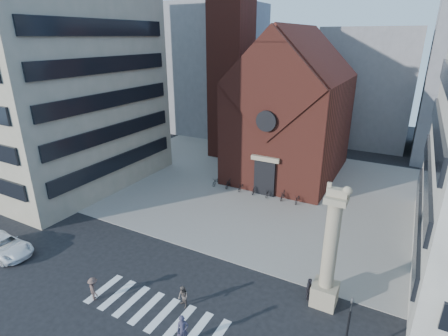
{
  "coord_description": "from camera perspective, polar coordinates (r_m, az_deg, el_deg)",
  "views": [
    {
      "loc": [
        13.02,
        -16.55,
        16.74
      ],
      "look_at": [
        -0.29,
        8.0,
        6.14
      ],
      "focal_mm": 28.0,
      "sensor_mm": 36.0,
      "label": 1
    }
  ],
  "objects": [
    {
      "name": "ground",
      "position": [
        26.9,
        -7.99,
        -17.94
      ],
      "size": [
        120.0,
        120.0,
        0.0
      ],
      "primitive_type": "plane",
      "color": "black",
      "rests_on": "ground"
    },
    {
      "name": "piazza",
      "position": [
        41.39,
        7.64,
        -3.24
      ],
      "size": [
        46.0,
        30.0,
        0.05
      ],
      "primitive_type": "cube",
      "color": "gray",
      "rests_on": "ground"
    },
    {
      "name": "zebra_crossing",
      "position": [
        24.89,
        -11.26,
        -21.97
      ],
      "size": [
        10.2,
        3.2,
        0.01
      ],
      "primitive_type": null,
      "color": "white",
      "rests_on": "ground"
    },
    {
      "name": "church",
      "position": [
        44.45,
        11.0,
        9.04
      ],
      "size": [
        12.0,
        16.65,
        18.0
      ],
      "color": "maroon",
      "rests_on": "ground"
    },
    {
      "name": "campanile",
      "position": [
        50.16,
        1.2,
        19.63
      ],
      "size": [
        5.5,
        5.5,
        31.2
      ],
      "color": "maroon",
      "rests_on": "ground"
    },
    {
      "name": "building_left",
      "position": [
        45.71,
        -26.64,
        13.98
      ],
      "size": [
        18.0,
        20.0,
        26.0
      ],
      "primitive_type": "cube",
      "color": "tan",
      "rests_on": "ground"
    },
    {
      "name": "bg_block_left",
      "position": [
        65.74,
        -1.88,
        15.76
      ],
      "size": [
        16.0,
        14.0,
        22.0
      ],
      "primitive_type": "cube",
      "color": "gray",
      "rests_on": "ground"
    },
    {
      "name": "bg_block_mid",
      "position": [
        62.44,
        22.3,
        12.16
      ],
      "size": [
        14.0,
        12.0,
        18.0
      ],
      "primitive_type": "cube",
      "color": "gray",
      "rests_on": "ground"
    },
    {
      "name": "lion_column",
      "position": [
        23.83,
        16.77,
        -14.11
      ],
      "size": [
        1.63,
        1.6,
        8.68
      ],
      "color": "#9D8F71",
      "rests_on": "ground"
    },
    {
      "name": "traffic_light",
      "position": [
        21.26,
        19.53,
        -23.53
      ],
      "size": [
        0.13,
        0.16,
        4.3
      ],
      "color": "black",
      "rests_on": "ground"
    },
    {
      "name": "white_car",
      "position": [
        34.15,
        -32.28,
        -10.72
      ],
      "size": [
        5.33,
        2.51,
        1.47
      ],
      "primitive_type": "imported",
      "rotation": [
        0.0,
        0.0,
        1.56
      ],
      "color": "white",
      "rests_on": "ground"
    },
    {
      "name": "pedestrian_0",
      "position": [
        22.17,
        -6.76,
        -24.8
      ],
      "size": [
        0.83,
        0.81,
        1.91
      ],
      "primitive_type": "imported",
      "rotation": [
        0.0,
        0.0,
        0.72
      ],
      "color": "#393448",
      "rests_on": "ground"
    },
    {
      "name": "pedestrian_1",
      "position": [
        24.42,
        -6.69,
        -20.18
      ],
      "size": [
        0.94,
        0.86,
        1.58
      ],
      "primitive_type": "imported",
      "rotation": [
        0.0,
        0.0,
        -0.43
      ],
      "color": "#5A4F48",
      "rests_on": "ground"
    },
    {
      "name": "pedestrian_2",
      "position": [
        25.38,
        13.69,
        -18.69
      ],
      "size": [
        0.44,
        1.01,
        1.7
      ],
      "primitive_type": "imported",
      "rotation": [
        0.0,
        0.0,
        1.54
      ],
      "color": "#232228",
      "rests_on": "ground"
    },
    {
      "name": "pedestrian_3",
      "position": [
        26.28,
        -20.53,
        -17.98
      ],
      "size": [
        1.26,
        1.03,
        1.7
      ],
      "primitive_type": "imported",
      "rotation": [
        0.0,
        0.0,
        2.71
      ],
      "color": "brown",
      "rests_on": "ground"
    },
    {
      "name": "scooter_0",
      "position": [
        41.62,
        -1.21,
        -2.17
      ],
      "size": [
        0.64,
        1.76,
        0.92
      ],
      "primitive_type": "imported",
      "rotation": [
        0.0,
        0.0,
        -0.02
      ],
      "color": "black",
      "rests_on": "piazza"
    },
    {
      "name": "scooter_1",
      "position": [
        40.87,
        0.82,
        -2.54
      ],
      "size": [
        0.51,
        1.71,
        1.02
      ],
      "primitive_type": "imported",
      "rotation": [
        0.0,
        0.0,
        -0.02
      ],
      "color": "black",
      "rests_on": "piazza"
    },
    {
      "name": "scooter_2",
      "position": [
        40.21,
        2.92,
        -3.05
      ],
      "size": [
        0.64,
        1.76,
        0.92
      ],
      "primitive_type": "imported",
      "rotation": [
        0.0,
        0.0,
        -0.02
      ],
      "color": "black",
      "rests_on": "piazza"
    },
    {
      "name": "scooter_3",
      "position": [
        39.57,
        5.1,
        -3.44
      ],
      "size": [
        0.51,
        1.71,
        1.02
      ],
      "primitive_type": "imported",
      "rotation": [
        0.0,
        0.0,
        -0.02
      ],
      "color": "black",
      "rests_on": "piazza"
    },
    {
      "name": "scooter_4",
      "position": [
        39.03,
        7.33,
        -3.97
      ],
      "size": [
        0.64,
        1.76,
        0.92
      ],
      "primitive_type": "imported",
      "rotation": [
        0.0,
        0.0,
        -0.02
      ],
      "color": "black",
      "rests_on": "piazza"
    },
    {
      "name": "scooter_5",
      "position": [
        38.51,
        9.64,
        -4.37
      ],
      "size": [
        0.51,
        1.71,
        1.02
      ],
      "primitive_type": "imported",
      "rotation": [
        0.0,
        0.0,
        -0.02
      ],
      "color": "black",
      "rests_on": "piazza"
    },
    {
      "name": "scooter_6",
      "position": [
        38.11,
        12.0,
        -4.92
      ],
      "size": [
        0.64,
        1.76,
        0.92
      ],
      "primitive_type": "imported",
      "rotation": [
        0.0,
        0.0,
        -0.02
      ],
      "color": "black",
      "rests_on": "piazza"
    }
  ]
}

